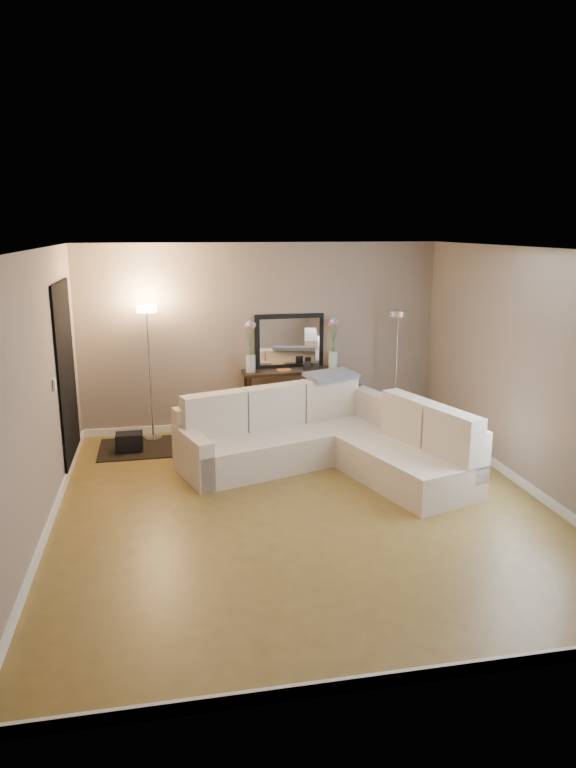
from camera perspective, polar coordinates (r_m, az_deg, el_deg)
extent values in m
cube|color=olive|center=(6.76, 1.31, -10.75)|extent=(5.00, 5.50, 0.01)
cube|color=white|center=(6.15, 1.44, 11.95)|extent=(5.00, 5.50, 0.01)
cube|color=gray|center=(8.99, -2.37, 4.17)|extent=(5.00, 0.02, 2.60)
cube|color=gray|center=(3.81, 10.34, -9.68)|extent=(5.00, 0.02, 2.60)
cube|color=gray|center=(6.31, -21.52, -0.97)|extent=(0.02, 5.50, 2.60)
cube|color=gray|center=(7.28, 21.07, 0.95)|extent=(0.02, 5.50, 2.60)
cube|color=white|center=(9.26, -2.27, -3.50)|extent=(5.00, 0.03, 0.10)
cube|color=white|center=(4.47, 9.46, -24.41)|extent=(5.00, 0.03, 0.10)
cube|color=white|center=(6.71, -20.35, -11.34)|extent=(0.03, 5.50, 0.10)
cube|color=white|center=(7.62, 20.09, -8.26)|extent=(0.03, 5.50, 0.10)
cube|color=black|center=(7.98, -19.06, 0.71)|extent=(0.02, 1.20, 2.20)
cube|color=white|center=(7.14, -20.03, -0.03)|extent=(0.02, 0.08, 0.12)
cube|color=beige|center=(7.86, -0.11, -5.54)|extent=(2.74, 1.65, 0.40)
cube|color=beige|center=(8.07, -1.30, -2.95)|extent=(2.52, 0.99, 0.56)
cube|color=beige|center=(7.36, -8.46, -6.41)|extent=(0.45, 0.91, 0.56)
cube|color=beige|center=(7.35, 10.49, -7.20)|extent=(1.34, 1.79, 0.40)
cube|color=beige|center=(7.79, 10.49, -3.80)|extent=(0.96, 2.43, 0.56)
cube|color=beige|center=(7.58, -6.60, -2.74)|extent=(0.81, 0.45, 0.52)
cube|color=beige|center=(7.90, -1.26, -1.96)|extent=(0.81, 0.45, 0.52)
cube|color=beige|center=(8.29, 3.62, -1.23)|extent=(0.81, 0.45, 0.52)
cube|color=beige|center=(7.56, 10.62, -2.93)|extent=(0.43, 0.75, 0.52)
cube|color=beige|center=(7.03, 14.47, -4.43)|extent=(0.43, 0.75, 0.52)
cube|color=slate|center=(8.26, 3.87, 0.79)|extent=(0.75, 0.59, 0.09)
cube|color=black|center=(8.96, 0.45, 1.15)|extent=(1.42, 0.45, 0.04)
cube|color=black|center=(8.79, -3.40, -2.03)|extent=(0.05, 0.05, 0.82)
cube|color=black|center=(9.07, -3.75, -1.52)|extent=(0.05, 0.05, 0.82)
cube|color=black|center=(9.10, 4.63, -1.49)|extent=(0.05, 0.05, 0.82)
cube|color=black|center=(9.38, 4.05, -1.02)|extent=(0.05, 0.05, 0.82)
cube|color=black|center=(9.12, 0.44, -2.81)|extent=(1.33, 0.41, 0.03)
cube|color=#BF3333|center=(8.97, -3.13, -2.34)|extent=(0.04, 0.17, 0.20)
cube|color=#3359A5|center=(8.97, -2.85, -2.25)|extent=(0.05, 0.17, 0.23)
cube|color=gold|center=(8.98, -2.54, -2.17)|extent=(0.05, 0.17, 0.25)
cube|color=#3F7F4C|center=(9.00, -2.18, -2.27)|extent=(0.06, 0.17, 0.20)
cube|color=#994C99|center=(9.00, -1.86, -2.19)|extent=(0.04, 0.17, 0.23)
cube|color=orange|center=(9.01, -1.59, -2.10)|extent=(0.05, 0.17, 0.25)
cube|color=#262626|center=(9.03, -1.27, -2.21)|extent=(0.05, 0.17, 0.20)
cube|color=#4C99B2|center=(9.04, -0.92, -2.12)|extent=(0.06, 0.17, 0.23)
cube|color=#B2A58C|center=(9.04, -0.61, -2.04)|extent=(0.04, 0.17, 0.25)
cube|color=brown|center=(9.06, -0.34, -2.15)|extent=(0.05, 0.17, 0.20)
cube|color=navy|center=(9.07, -0.02, -2.06)|extent=(0.05, 0.17, 0.23)
cube|color=gold|center=(9.08, 0.33, -1.98)|extent=(0.06, 0.17, 0.25)
cube|color=black|center=(9.05, 0.12, 3.83)|extent=(0.99, 0.09, 0.78)
cube|color=white|center=(9.03, 0.16, 3.80)|extent=(0.86, 0.06, 0.65)
cube|color=orange|center=(8.89, -0.35, 1.17)|extent=(0.20, 0.14, 0.04)
cube|color=black|center=(8.94, 1.70, 1.55)|extent=(0.11, 0.03, 0.14)
cube|color=black|center=(8.98, 2.49, 1.52)|extent=(0.09, 0.03, 0.12)
cylinder|color=silver|center=(8.81, -3.33, 1.74)|extent=(0.14, 0.14, 0.26)
cylinder|color=#38722D|center=(8.74, -3.48, 3.66)|extent=(0.11, 0.01, 0.44)
sphere|color=#E5598C|center=(8.70, -3.65, 5.12)|extent=(0.08, 0.08, 0.08)
cylinder|color=#38722D|center=(8.74, -3.42, 3.73)|extent=(0.06, 0.01, 0.47)
sphere|color=white|center=(8.70, -3.52, 5.27)|extent=(0.08, 0.08, 0.08)
cylinder|color=#38722D|center=(8.74, -3.36, 3.81)|extent=(0.01, 0.01, 0.50)
sphere|color=#598CE5|center=(8.70, -3.39, 5.41)|extent=(0.08, 0.08, 0.08)
cylinder|color=#38722D|center=(8.75, -3.30, 3.67)|extent=(0.06, 0.01, 0.45)
sphere|color=#E58C4C|center=(8.71, -3.24, 5.14)|extent=(0.08, 0.08, 0.08)
cylinder|color=#38722D|center=(8.75, -3.24, 3.74)|extent=(0.11, 0.01, 0.46)
sphere|color=#D866B2|center=(8.71, -3.11, 5.28)|extent=(0.08, 0.08, 0.08)
cylinder|color=silver|center=(9.09, 4.03, 2.11)|extent=(0.14, 0.14, 0.26)
cylinder|color=#38722D|center=(9.03, 3.95, 3.98)|extent=(0.11, 0.01, 0.44)
sphere|color=#E5598C|center=(8.99, 3.83, 5.39)|extent=(0.08, 0.08, 0.08)
cylinder|color=#38722D|center=(9.03, 4.01, 4.05)|extent=(0.06, 0.01, 0.47)
sphere|color=white|center=(8.99, 3.96, 5.53)|extent=(0.08, 0.08, 0.08)
cylinder|color=#38722D|center=(9.03, 4.07, 4.12)|extent=(0.01, 0.01, 0.50)
sphere|color=#598CE5|center=(8.99, 4.09, 5.67)|extent=(0.08, 0.08, 0.08)
cylinder|color=#38722D|center=(9.04, 4.12, 3.99)|extent=(0.06, 0.01, 0.45)
sphere|color=#E58C4C|center=(9.01, 4.22, 5.41)|extent=(0.08, 0.08, 0.08)
cylinder|color=#38722D|center=(9.04, 4.18, 4.05)|extent=(0.11, 0.01, 0.46)
sphere|color=#D866B2|center=(9.01, 4.35, 5.55)|extent=(0.08, 0.08, 0.08)
cylinder|color=silver|center=(8.91, -11.87, -4.73)|extent=(0.24, 0.24, 0.03)
cylinder|color=silver|center=(8.68, -12.15, 0.67)|extent=(0.03, 0.03, 1.72)
cylinder|color=#FFBF72|center=(8.53, -12.45, 6.54)|extent=(0.26, 0.26, 0.08)
cylinder|color=silver|center=(9.26, 9.37, -3.91)|extent=(0.24, 0.24, 0.03)
cylinder|color=silver|center=(9.05, 9.57, 0.95)|extent=(0.03, 0.03, 1.61)
cylinder|color=silver|center=(8.91, 9.79, 6.20)|extent=(0.26, 0.26, 0.07)
cube|color=black|center=(8.59, -12.53, -5.53)|extent=(1.19, 0.89, 0.02)
cube|color=black|center=(8.47, -13.92, -4.97)|extent=(0.34, 0.24, 0.22)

